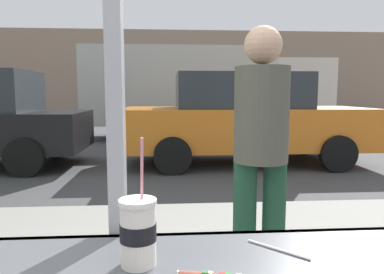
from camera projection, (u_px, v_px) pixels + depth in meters
ground_plane at (159, 148)px, 9.13m from camera, size 60.00×60.00×0.00m
sidewalk_strip at (146, 267)px, 2.79m from camera, size 16.00×2.80×0.11m
building_facade_far at (162, 74)px, 21.78m from camera, size 28.00×1.20×4.94m
soda_cup_left at (138, 231)px, 0.93m from camera, size 0.10×0.10×0.33m
loose_straw at (278, 249)px, 1.02m from camera, size 0.14×0.14×0.01m
parked_car_orange at (244, 118)px, 7.09m from camera, size 4.60×1.98×1.73m
box_truck at (204, 88)px, 11.25m from camera, size 7.22×2.44×2.67m
pedestrian at (261, 146)px, 2.19m from camera, size 0.32×0.32×1.63m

